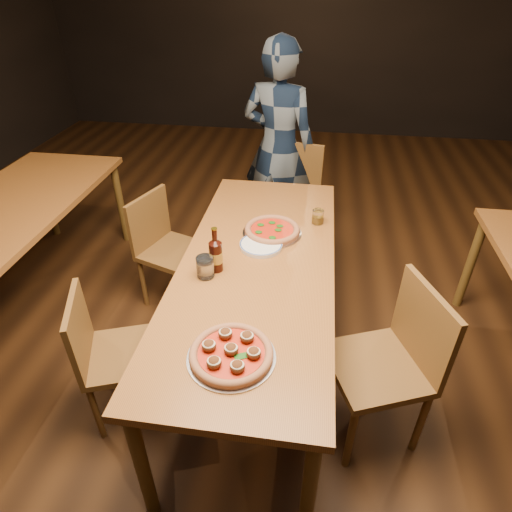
# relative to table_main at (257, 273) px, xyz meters

# --- Properties ---
(ground) EXTENTS (9.00, 9.00, 0.00)m
(ground) POSITION_rel_table_main_xyz_m (0.00, 0.00, -0.68)
(ground) COLOR black
(room_shell) EXTENTS (9.00, 9.00, 9.00)m
(room_shell) POSITION_rel_table_main_xyz_m (0.00, 0.00, 1.18)
(room_shell) COLOR black
(room_shell) RESTS_ON ground
(table_main) EXTENTS (0.80, 2.00, 0.75)m
(table_main) POSITION_rel_table_main_xyz_m (0.00, 0.00, 0.00)
(table_main) COLOR brown
(table_main) RESTS_ON ground
(table_left) EXTENTS (0.80, 2.00, 0.75)m
(table_left) POSITION_rel_table_main_xyz_m (-1.70, 0.30, 0.00)
(table_left) COLOR brown
(table_left) RESTS_ON ground
(chair_main_nw) EXTENTS (0.49, 0.49, 0.81)m
(chair_main_nw) POSITION_rel_table_main_xyz_m (-0.62, -0.42, -0.27)
(chair_main_nw) COLOR brown
(chair_main_nw) RESTS_ON ground
(chair_main_sw) EXTENTS (0.50, 0.50, 0.84)m
(chair_main_sw) POSITION_rel_table_main_xyz_m (-0.66, 0.51, -0.26)
(chair_main_sw) COLOR brown
(chair_main_sw) RESTS_ON ground
(chair_main_e) EXTENTS (0.56, 0.56, 0.92)m
(chair_main_e) POSITION_rel_table_main_xyz_m (0.63, -0.36, -0.22)
(chair_main_e) COLOR brown
(chair_main_e) RESTS_ON ground
(chair_end) EXTENTS (0.51, 0.51, 0.94)m
(chair_end) POSITION_rel_table_main_xyz_m (0.06, 1.23, -0.21)
(chair_end) COLOR brown
(chair_end) RESTS_ON ground
(pizza_meatball) EXTENTS (0.36, 0.36, 0.07)m
(pizza_meatball) POSITION_rel_table_main_xyz_m (-0.01, -0.67, 0.10)
(pizza_meatball) COLOR #B7B7BF
(pizza_meatball) RESTS_ON table_main
(pizza_margherita) EXTENTS (0.34, 0.34, 0.04)m
(pizza_margherita) POSITION_rel_table_main_xyz_m (0.04, 0.30, 0.09)
(pizza_margherita) COLOR #B7B7BF
(pizza_margherita) RESTS_ON table_main
(plate_stack) EXTENTS (0.24, 0.24, 0.02)m
(plate_stack) POSITION_rel_table_main_xyz_m (-0.00, 0.14, 0.08)
(plate_stack) COLOR white
(plate_stack) RESTS_ON table_main
(beer_bottle) EXTENTS (0.07, 0.07, 0.24)m
(beer_bottle) POSITION_rel_table_main_xyz_m (-0.20, -0.10, 0.16)
(beer_bottle) COLOR black
(beer_bottle) RESTS_ON table_main
(water_glass) EXTENTS (0.09, 0.09, 0.11)m
(water_glass) POSITION_rel_table_main_xyz_m (-0.24, -0.16, 0.13)
(water_glass) COLOR white
(water_glass) RESTS_ON table_main
(amber_glass) EXTENTS (0.07, 0.07, 0.09)m
(amber_glass) POSITION_rel_table_main_xyz_m (0.30, 0.46, 0.11)
(amber_glass) COLOR #915E10
(amber_glass) RESTS_ON table_main
(diner) EXTENTS (0.70, 0.56, 1.66)m
(diner) POSITION_rel_table_main_xyz_m (-0.04, 1.47, 0.15)
(diner) COLOR black
(diner) RESTS_ON ground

